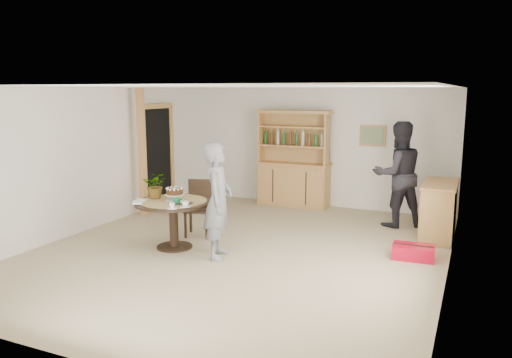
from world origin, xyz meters
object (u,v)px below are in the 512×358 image
(dining_chair, at_px, (199,204))
(teen_boy, at_px, (218,201))
(adult_person, at_px, (398,174))
(hutch, at_px, (294,174))
(red_suitcase, at_px, (413,252))
(dining_table, at_px, (173,210))
(sideboard, at_px, (439,210))

(dining_chair, xyz_separation_m, teen_boy, (0.87, -0.93, 0.32))
(adult_person, bearing_deg, hutch, -51.85)
(dining_chair, bearing_deg, hutch, 57.29)
(hutch, xyz_separation_m, teen_boy, (0.14, -3.64, 0.17))
(hutch, bearing_deg, adult_person, -18.96)
(red_suitcase, bearing_deg, dining_table, -167.65)
(dining_chair, bearing_deg, teen_boy, -64.17)
(teen_boy, distance_m, adult_person, 3.57)
(sideboard, height_order, dining_table, sideboard)
(red_suitcase, bearing_deg, sideboard, 75.91)
(sideboard, xyz_separation_m, dining_chair, (-3.78, -1.48, 0.06))
(dining_table, relative_size, teen_boy, 0.70)
(sideboard, height_order, red_suitcase, sideboard)
(adult_person, bearing_deg, dining_table, 9.83)
(hutch, relative_size, adult_person, 1.07)
(adult_person, xyz_separation_m, red_suitcase, (0.52, -1.76, -0.86))
(dining_table, bearing_deg, adult_person, 42.72)
(sideboard, bearing_deg, dining_table, -148.49)
(red_suitcase, bearing_deg, hutch, 134.20)
(sideboard, distance_m, teen_boy, 3.79)
(dining_table, relative_size, dining_chair, 1.27)
(dining_table, height_order, teen_boy, teen_boy)
(sideboard, relative_size, dining_chair, 1.33)
(sideboard, height_order, adult_person, adult_person)
(hutch, distance_m, sideboard, 3.29)
(dining_table, relative_size, red_suitcase, 1.92)
(sideboard, bearing_deg, teen_boy, -140.41)
(hutch, height_order, dining_table, hutch)
(sideboard, bearing_deg, red_suitcase, -100.48)
(sideboard, distance_m, red_suitcase, 1.37)
(dining_table, relative_size, adult_person, 0.63)
(hutch, bearing_deg, teen_boy, -87.87)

